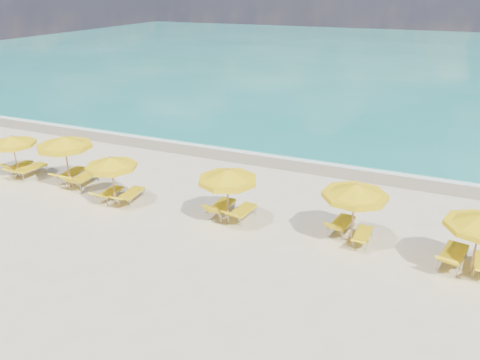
% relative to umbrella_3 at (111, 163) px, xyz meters
% --- Properties ---
extents(ground_plane, '(120.00, 120.00, 0.00)m').
position_rel_umbrella_3_xyz_m(ground_plane, '(4.87, 0.29, -1.80)').
color(ground_plane, beige).
extents(ocean, '(120.00, 80.00, 0.30)m').
position_rel_umbrella_3_xyz_m(ocean, '(4.87, 48.29, -1.80)').
color(ocean, '#167D73').
rests_on(ocean, ground).
extents(wet_sand_band, '(120.00, 2.60, 0.01)m').
position_rel_umbrella_3_xyz_m(wet_sand_band, '(4.87, 7.69, -1.80)').
color(wet_sand_band, tan).
rests_on(wet_sand_band, ground).
extents(foam_line, '(120.00, 1.20, 0.03)m').
position_rel_umbrella_3_xyz_m(foam_line, '(4.87, 8.49, -1.80)').
color(foam_line, white).
rests_on(foam_line, ground).
extents(whitecap_near, '(14.00, 0.36, 0.05)m').
position_rel_umbrella_3_xyz_m(whitecap_near, '(-1.13, 17.29, -1.80)').
color(whitecap_near, white).
rests_on(whitecap_near, ground).
extents(whitecap_far, '(18.00, 0.30, 0.05)m').
position_rel_umbrella_3_xyz_m(whitecap_far, '(12.87, 24.29, -1.80)').
color(whitecap_far, white).
rests_on(whitecap_far, ground).
extents(umbrella_1, '(2.25, 2.25, 2.10)m').
position_rel_umbrella_3_xyz_m(umbrella_1, '(-6.01, 0.56, -0.01)').
color(umbrella_1, tan).
rests_on(umbrella_1, ground).
extents(umbrella_2, '(3.00, 3.00, 2.43)m').
position_rel_umbrella_3_xyz_m(umbrella_2, '(-2.98, 0.66, 0.28)').
color(umbrella_2, tan).
rests_on(umbrella_2, ground).
extents(umbrella_3, '(2.15, 2.15, 2.11)m').
position_rel_umbrella_3_xyz_m(umbrella_3, '(0.00, 0.00, 0.00)').
color(umbrella_3, tan).
rests_on(umbrella_3, ground).
extents(umbrella_4, '(2.27, 2.27, 2.27)m').
position_rel_umbrella_3_xyz_m(umbrella_4, '(5.02, 0.31, 0.14)').
color(umbrella_4, tan).
rests_on(umbrella_4, ground).
extents(umbrella_5, '(2.73, 2.73, 2.30)m').
position_rel_umbrella_3_xyz_m(umbrella_5, '(9.58, 0.74, 0.16)').
color(umbrella_5, tan).
rests_on(umbrella_5, ground).
extents(lounger_1_left, '(0.59, 1.62, 0.75)m').
position_rel_umbrella_3_xyz_m(lounger_1_left, '(-6.49, 1.10, -1.60)').
color(lounger_1_left, '#A5A8AD').
rests_on(lounger_1_left, ground).
extents(lounger_1_right, '(0.89, 2.04, 0.77)m').
position_rel_umbrella_3_xyz_m(lounger_1_right, '(-5.62, 0.89, -1.56)').
color(lounger_1_right, '#A5A8AD').
rests_on(lounger_1_right, ground).
extents(lounger_2_left, '(0.73, 1.97, 0.79)m').
position_rel_umbrella_3_xyz_m(lounger_2_left, '(-3.38, 1.23, -1.56)').
color(lounger_2_left, '#A5A8AD').
rests_on(lounger_2_left, ground).
extents(lounger_2_right, '(0.78, 1.98, 0.91)m').
position_rel_umbrella_3_xyz_m(lounger_2_right, '(-2.48, 0.96, -1.55)').
color(lounger_2_right, '#A5A8AD').
rests_on(lounger_2_right, ground).
extents(lounger_3_left, '(0.57, 1.66, 0.71)m').
position_rel_umbrella_3_xyz_m(lounger_3_left, '(-0.47, 0.25, -1.59)').
color(lounger_3_left, '#A5A8AD').
rests_on(lounger_3_left, ground).
extents(lounger_3_right, '(0.75, 1.87, 0.69)m').
position_rel_umbrella_3_xyz_m(lounger_3_right, '(0.48, 0.44, -1.58)').
color(lounger_3_right, '#A5A8AD').
rests_on(lounger_3_right, ground).
extents(lounger_4_left, '(0.66, 1.86, 0.90)m').
position_rel_umbrella_3_xyz_m(lounger_4_left, '(4.48, 0.82, -1.56)').
color(lounger_4_left, '#A5A8AD').
rests_on(lounger_4_left, ground).
extents(lounger_4_right, '(0.82, 1.85, 0.78)m').
position_rel_umbrella_3_xyz_m(lounger_4_right, '(5.38, 0.81, -1.58)').
color(lounger_4_right, '#A5A8AD').
rests_on(lounger_4_right, ground).
extents(lounger_5_left, '(0.87, 1.87, 0.82)m').
position_rel_umbrella_3_xyz_m(lounger_5_left, '(9.11, 1.33, -1.57)').
color(lounger_5_left, '#A5A8AD').
rests_on(lounger_5_left, ground).
extents(lounger_5_right, '(0.55, 1.66, 0.60)m').
position_rel_umbrella_3_xyz_m(lounger_5_right, '(9.97, 0.90, -1.60)').
color(lounger_5_right, '#A5A8AD').
rests_on(lounger_5_right, ground).
extents(lounger_6_left, '(1.07, 2.12, 0.87)m').
position_rel_umbrella_3_xyz_m(lounger_6_left, '(12.89, 0.58, -1.55)').
color(lounger_6_left, '#A5A8AD').
rests_on(lounger_6_left, ground).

